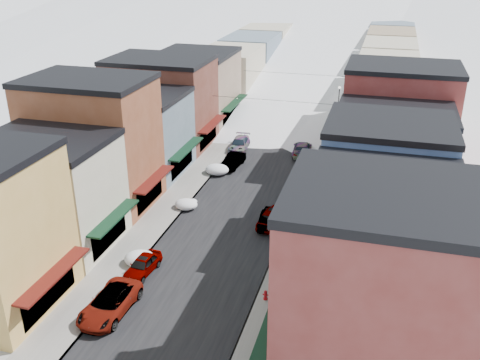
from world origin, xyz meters
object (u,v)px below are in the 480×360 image
Objects in this scene: trash_can at (303,215)px; streetlamp_near at (290,202)px; fire_hydrant at (266,295)px; car_dark_hatch at (233,161)px; car_white_suv at (110,303)px; car_green_sedan at (270,218)px; car_silver_sedan at (143,265)px.

streetlamp_near is at bearing -112.98° from trash_can.
streetlamp_near is at bearing 91.56° from fire_hydrant.
car_white_suv is at bearing -85.37° from car_dark_hatch.
car_dark_hatch is at bearing 132.28° from trash_can.
streetlamp_near reaches higher than trash_can.
car_green_sedan is (7.14, -12.50, 0.01)m from car_dark_hatch.
car_white_suv is 17.21m from car_green_sedan.
car_dark_hatch reaches higher than trash_can.
fire_hydrant is 0.17× the size of streetlamp_near.
car_dark_hatch is 0.99× the size of car_green_sedan.
car_dark_hatch is 4.43× the size of trash_can.
trash_can is at bearing 87.07° from fire_hydrant.
streetlamp_near reaches higher than car_green_sedan.
car_green_sedan reaches higher than car_dark_hatch.
car_silver_sedan reaches higher than trash_can.
car_white_suv is 19.98m from trash_can.
car_dark_hatch is 25.36m from fire_hydrant.
car_silver_sedan is 10.05m from fire_hydrant.
car_white_suv reaches higher than car_green_sedan.
car_silver_sedan is 15.82m from trash_can.
car_white_suv is 27.78m from car_dark_hatch.
streetlamp_near reaches higher than fire_hydrant.
car_dark_hatch is at bearing 124.41° from streetlamp_near.
car_dark_hatch is 14.40m from car_green_sedan.
car_silver_sedan is at bearing 174.28° from fire_hydrant.
fire_hydrant is at bearing -88.44° from streetlamp_near.
car_silver_sedan is 22.62m from car_dark_hatch.
car_green_sedan is 2.87m from streetlamp_near.
trash_can is at bearing 67.02° from streetlamp_near.
car_silver_sedan is 0.93× the size of streetlamp_near.
streetlamp_near is at bearing 58.47° from car_white_suv.
car_dark_hatch reaches higher than car_silver_sedan.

